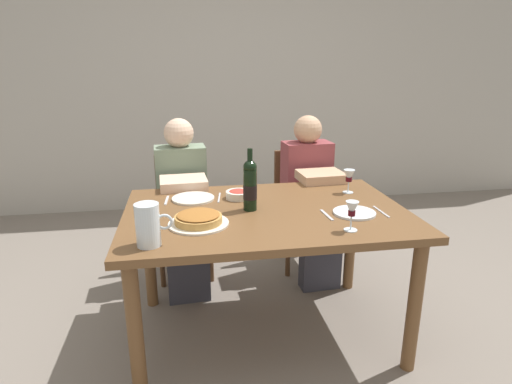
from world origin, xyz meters
TOP-DOWN VIEW (x-y plane):
  - ground_plane at (0.00, 0.00)m, footprint 8.00×8.00m
  - back_wall at (0.00, 2.42)m, footprint 8.00×0.10m
  - dining_table at (0.00, 0.00)m, footprint 1.50×1.00m
  - wine_bottle at (-0.08, 0.02)m, footprint 0.07×0.07m
  - water_pitcher at (-0.58, -0.36)m, footprint 0.16×0.10m
  - baked_tart at (-0.36, -0.15)m, footprint 0.30×0.30m
  - salad_bowl at (-0.12, 0.23)m, footprint 0.15×0.15m
  - wine_glass_left_diner at (0.34, -0.35)m, footprint 0.06×0.06m
  - wine_glass_right_diner at (0.55, 0.23)m, footprint 0.07×0.07m
  - dinner_plate_left_setting at (-0.38, 0.25)m, footprint 0.24×0.24m
  - dinner_plate_right_setting at (0.44, -0.13)m, footprint 0.22×0.22m
  - fork_left_setting at (-0.53, 0.25)m, footprint 0.03×0.16m
  - knife_left_setting at (-0.23, 0.25)m, footprint 0.03×0.18m
  - knife_right_setting at (0.59, -0.13)m, footprint 0.02×0.18m
  - spoon_right_setting at (0.29, -0.13)m, footprint 0.02×0.16m
  - chair_left at (-0.45, 0.90)m, footprint 0.42×0.42m
  - diner_left at (-0.44, 0.67)m, footprint 0.35×0.52m
  - chair_right at (0.44, 0.91)m, footprint 0.42×0.42m
  - diner_right at (0.46, 0.68)m, footprint 0.35×0.52m

SIDE VIEW (x-z plane):
  - ground_plane at x=0.00m, z-range 0.00..0.00m
  - chair_left at x=-0.45m, z-range 0.06..0.93m
  - chair_right at x=0.44m, z-range 0.06..0.93m
  - diner_left at x=-0.44m, z-range 0.04..1.20m
  - diner_right at x=0.46m, z-range 0.04..1.20m
  - dining_table at x=0.00m, z-range 0.29..1.05m
  - fork_left_setting at x=-0.53m, z-range 0.76..0.76m
  - knife_left_setting at x=-0.23m, z-range 0.76..0.76m
  - knife_right_setting at x=0.59m, z-range 0.76..0.76m
  - spoon_right_setting at x=0.29m, z-range 0.76..0.76m
  - dinner_plate_left_setting at x=-0.38m, z-range 0.76..0.77m
  - dinner_plate_right_setting at x=0.44m, z-range 0.76..0.77m
  - salad_bowl at x=-0.12m, z-range 0.76..0.81m
  - baked_tart at x=-0.36m, z-range 0.76..0.82m
  - water_pitcher at x=-0.58m, z-range 0.75..0.94m
  - wine_glass_right_diner at x=0.55m, z-range 0.79..0.93m
  - wine_glass_left_diner at x=0.34m, z-range 0.79..0.93m
  - wine_bottle at x=-0.08m, z-range 0.73..1.06m
  - back_wall at x=0.00m, z-range 0.00..2.80m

